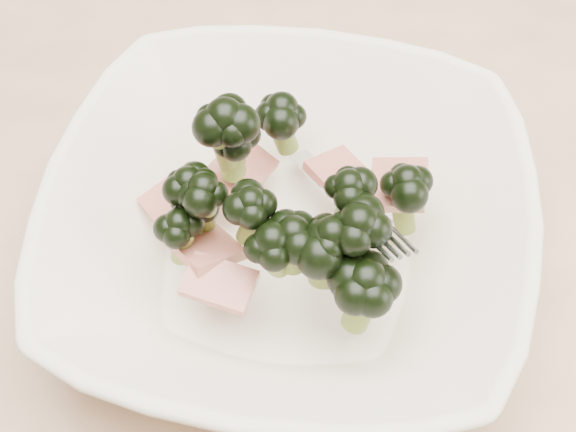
{
  "coord_description": "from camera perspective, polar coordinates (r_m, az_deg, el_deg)",
  "views": [
    {
      "loc": [
        -0.03,
        -0.33,
        1.2
      ],
      "look_at": [
        -0.03,
        -0.03,
        0.8
      ],
      "focal_mm": 50.0,
      "sensor_mm": 36.0,
      "label": 1
    }
  ],
  "objects": [
    {
      "name": "dining_table",
      "position": [
        0.65,
        2.77,
        -5.59
      ],
      "size": [
        1.2,
        0.8,
        0.75
      ],
      "color": "tan",
      "rests_on": "ground"
    },
    {
      "name": "broccoli_dish",
      "position": [
        0.51,
        -0.01,
        -0.64
      ],
      "size": [
        0.35,
        0.35,
        0.12
      ],
      "color": "beige",
      "rests_on": "dining_table"
    }
  ]
}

